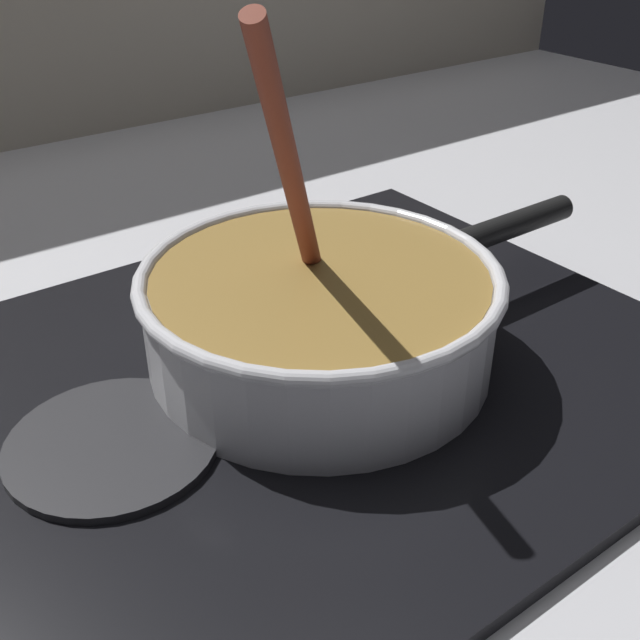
% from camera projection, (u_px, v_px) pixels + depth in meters
% --- Properties ---
extents(ground, '(2.40, 1.60, 0.04)m').
position_uv_depth(ground, '(243.00, 552.00, 0.47)').
color(ground, '#B7B7BC').
extents(hob_plate, '(0.56, 0.48, 0.01)m').
position_uv_depth(hob_plate, '(320.00, 368.00, 0.59)').
color(hob_plate, black).
rests_on(hob_plate, ground).
extents(burner_ring, '(0.16, 0.16, 0.01)m').
position_uv_depth(burner_ring, '(320.00, 357.00, 0.59)').
color(burner_ring, '#592D0C').
rests_on(burner_ring, hob_plate).
extents(spare_burner, '(0.14, 0.14, 0.01)m').
position_uv_depth(spare_burner, '(112.00, 443.00, 0.50)').
color(spare_burner, '#262628').
rests_on(spare_burner, hob_plate).
extents(cooking_pan, '(0.41, 0.27, 0.27)m').
position_uv_depth(cooking_pan, '(321.00, 313.00, 0.57)').
color(cooking_pan, silver).
rests_on(cooking_pan, hob_plate).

